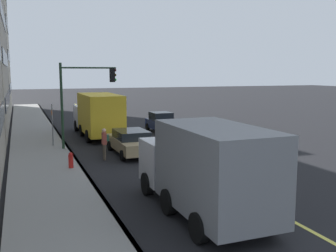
% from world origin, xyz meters
% --- Properties ---
extents(ground, '(200.00, 200.00, 0.00)m').
position_xyz_m(ground, '(0.00, 0.00, 0.00)').
color(ground, black).
extents(sidewalk_slab, '(80.00, 3.53, 0.15)m').
position_xyz_m(sidewalk_slab, '(0.00, 7.08, 0.07)').
color(sidewalk_slab, gray).
rests_on(sidewalk_slab, ground).
extents(curb_edge, '(80.00, 0.16, 0.15)m').
position_xyz_m(curb_edge, '(0.00, 5.40, 0.07)').
color(curb_edge, slate).
rests_on(curb_edge, ground).
extents(lane_stripe_center, '(80.00, 0.16, 0.01)m').
position_xyz_m(lane_stripe_center, '(0.00, 0.00, 0.01)').
color(lane_stripe_center, '#D8CC4C').
rests_on(lane_stripe_center, ground).
extents(car_maroon, '(4.20, 2.04, 1.61)m').
position_xyz_m(car_maroon, '(-0.28, -2.96, 0.83)').
color(car_maroon, '#591116').
rests_on(car_maroon, ground).
extents(car_navy, '(3.83, 1.91, 1.61)m').
position_xyz_m(car_navy, '(8.15, -2.70, 0.80)').
color(car_navy, navy).
rests_on(car_navy, ground).
extents(car_tan, '(4.75, 2.09, 1.44)m').
position_xyz_m(car_tan, '(0.65, 2.03, 0.76)').
color(car_tan, tan).
rests_on(car_tan, ground).
extents(truck_yellow, '(8.33, 2.62, 3.27)m').
position_xyz_m(truck_yellow, '(7.70, 2.62, 1.72)').
color(truck_yellow, silver).
rests_on(truck_yellow, ground).
extents(truck_gray, '(6.89, 2.60, 3.16)m').
position_xyz_m(truck_gray, '(-9.88, 2.42, 1.66)').
color(truck_gray, silver).
rests_on(truck_gray, ground).
extents(pedestrian_with_backpack, '(0.43, 0.37, 1.77)m').
position_xyz_m(pedestrian_with_backpack, '(-0.28, 3.83, 1.05)').
color(pedestrian_with_backpack, brown).
rests_on(pedestrian_with_backpack, ground).
extents(traffic_light_mast, '(0.28, 3.54, 5.44)m').
position_xyz_m(traffic_light_mast, '(3.11, 4.37, 3.72)').
color(traffic_light_mast, '#1E3823').
rests_on(traffic_light_mast, ground).
extents(street_sign_post, '(0.60, 0.08, 2.85)m').
position_xyz_m(street_sign_post, '(4.41, 6.22, 1.68)').
color(street_sign_post, slate).
rests_on(street_sign_post, ground).
extents(fire_hydrant, '(0.24, 0.24, 0.94)m').
position_xyz_m(fire_hydrant, '(-2.09, 5.92, 0.47)').
color(fire_hydrant, red).
rests_on(fire_hydrant, ground).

